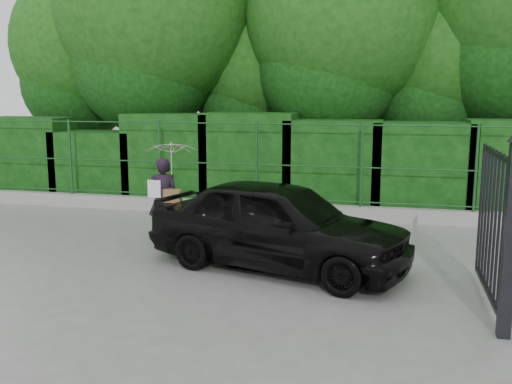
# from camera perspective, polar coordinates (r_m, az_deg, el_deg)

# --- Properties ---
(ground) EXTENTS (80.00, 80.00, 0.00)m
(ground) POSITION_cam_1_polar(r_m,az_deg,el_deg) (8.83, -9.30, -8.18)
(ground) COLOR gray
(kerb) EXTENTS (14.00, 0.25, 0.30)m
(kerb) POSITION_cam_1_polar(r_m,az_deg,el_deg) (12.92, -1.67, -1.59)
(kerb) COLOR #9E9E99
(kerb) RESTS_ON ground
(fence) EXTENTS (14.13, 0.06, 1.80)m
(fence) POSITION_cam_1_polar(r_m,az_deg,el_deg) (12.70, -0.73, 3.01)
(fence) COLOR #19471E
(fence) RESTS_ON kerb
(hedge) EXTENTS (14.20, 1.20, 2.25)m
(hedge) POSITION_cam_1_polar(r_m,az_deg,el_deg) (13.71, -0.23, 2.90)
(hedge) COLOR black
(hedge) RESTS_ON ground
(trees) EXTENTS (17.10, 6.15, 8.08)m
(trees) POSITION_cam_1_polar(r_m,az_deg,el_deg) (15.73, 5.63, 16.77)
(trees) COLOR black
(trees) RESTS_ON ground
(gate) EXTENTS (0.22, 2.33, 2.36)m
(gate) POSITION_cam_1_polar(r_m,az_deg,el_deg) (7.29, 23.44, -3.04)
(gate) COLOR black
(gate) RESTS_ON ground
(woman) EXTENTS (0.96, 0.98, 1.85)m
(woman) POSITION_cam_1_polar(r_m,az_deg,el_deg) (10.55, -8.72, 1.64)
(woman) COLOR black
(woman) RESTS_ON ground
(car) EXTENTS (4.44, 2.75, 1.41)m
(car) POSITION_cam_1_polar(r_m,az_deg,el_deg) (8.87, 2.25, -3.23)
(car) COLOR black
(car) RESTS_ON ground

